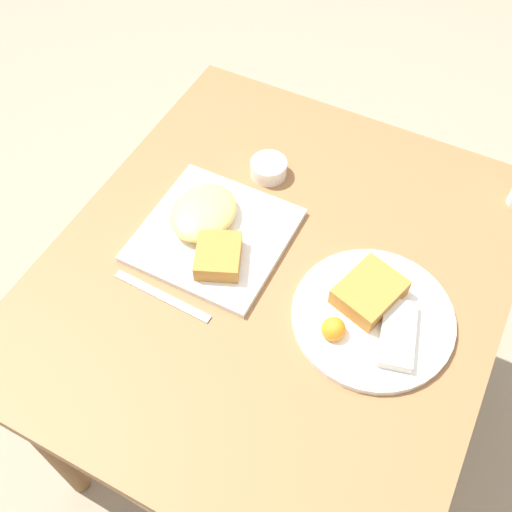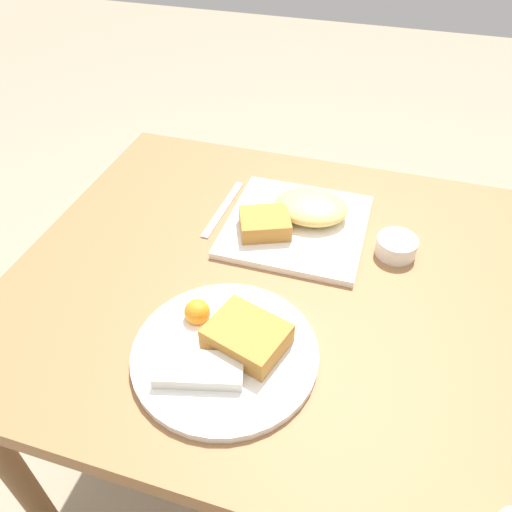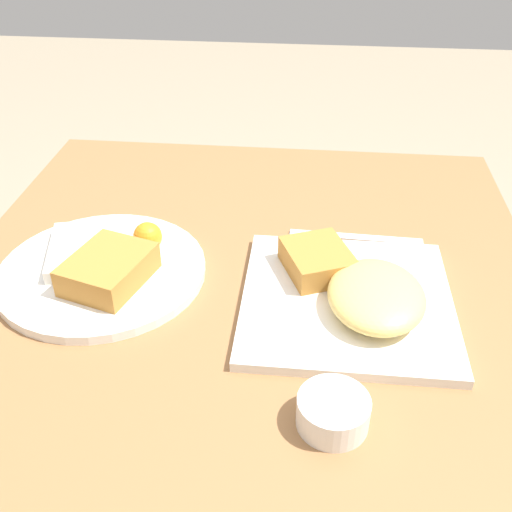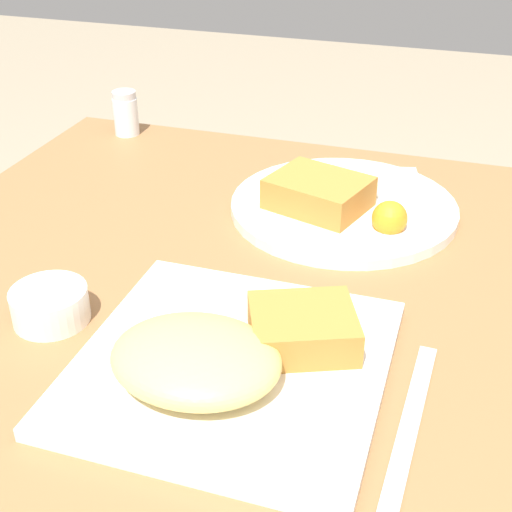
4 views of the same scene
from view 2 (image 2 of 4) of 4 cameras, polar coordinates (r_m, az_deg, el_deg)
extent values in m
plane|color=gray|center=(1.55, 1.28, -22.21)|extent=(8.00, 8.00, 0.00)
cube|color=olive|center=(0.95, 1.94, -2.76)|extent=(0.97, 0.85, 0.04)
cylinder|color=brown|center=(1.49, 21.71, -6.63)|extent=(0.05, 0.05, 0.71)
cylinder|color=brown|center=(1.58, -9.77, -0.22)|extent=(0.05, 0.05, 0.71)
cylinder|color=brown|center=(1.23, -25.00, -22.66)|extent=(0.05, 0.05, 0.71)
cube|color=white|center=(1.04, 4.62, 3.47)|extent=(0.28, 0.28, 0.01)
ellipsoid|color=#EFCC6B|center=(1.05, 6.28, 5.64)|extent=(0.15, 0.13, 0.04)
cube|color=#B77A33|center=(1.00, 1.01, 3.75)|extent=(0.12, 0.12, 0.04)
cylinder|color=white|center=(0.81, -3.56, -11.02)|extent=(0.30, 0.30, 0.01)
cube|color=#B77A33|center=(0.80, -1.05, -9.14)|extent=(0.14, 0.13, 0.04)
cube|color=silver|center=(0.77, -6.53, -12.78)|extent=(0.14, 0.09, 0.02)
sphere|color=orange|center=(0.84, -6.74, -6.37)|extent=(0.04, 0.04, 0.04)
cylinder|color=white|center=(1.01, 15.75, 1.06)|extent=(0.08, 0.08, 0.04)
cylinder|color=#D1B775|center=(1.00, 15.91, 1.76)|extent=(0.06, 0.06, 0.00)
cube|color=silver|center=(1.10, -3.76, 5.43)|extent=(0.02, 0.21, 0.00)
camera|label=1|loc=(0.92, -68.84, 43.44)|focal=42.00mm
camera|label=3|loc=(0.90, 52.85, 18.33)|focal=42.00mm
camera|label=4|loc=(1.35, 2.70, 32.63)|focal=50.00mm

